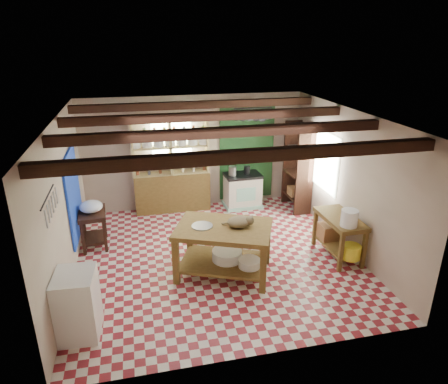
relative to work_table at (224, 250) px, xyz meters
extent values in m
cube|color=maroon|center=(-0.01, 0.54, -0.45)|extent=(5.00, 5.00, 0.02)
cube|color=#4D4C52|center=(-0.01, 0.54, 2.16)|extent=(5.00, 5.00, 0.02)
cube|color=#C0AE9B|center=(-0.01, 3.04, 0.86)|extent=(5.00, 0.04, 2.60)
cube|color=#C0AE9B|center=(-0.01, -1.96, 0.86)|extent=(5.00, 0.04, 2.60)
cube|color=#C0AE9B|center=(-2.51, 0.54, 0.86)|extent=(0.04, 5.00, 2.60)
cube|color=#C0AE9B|center=(2.49, 0.54, 0.86)|extent=(0.04, 5.00, 2.60)
cube|color=#371D13|center=(-0.01, 0.54, 2.04)|extent=(5.00, 3.80, 0.15)
cube|color=blue|center=(-2.48, 1.44, 0.66)|extent=(0.04, 1.40, 1.60)
cube|color=#1B431D|center=(1.24, 3.01, 0.81)|extent=(1.30, 0.04, 2.30)
cube|color=silver|center=(-0.51, 3.02, 1.26)|extent=(0.90, 0.02, 0.80)
cube|color=silver|center=(2.47, 1.54, 0.96)|extent=(0.02, 1.30, 1.20)
cube|color=black|center=(-2.45, -0.66, 1.34)|extent=(0.06, 0.90, 0.28)
cube|color=black|center=(1.24, 2.59, 1.74)|extent=(0.86, 0.12, 0.36)
cube|color=tan|center=(-0.56, 2.85, 0.66)|extent=(1.70, 0.34, 2.20)
cube|color=#371D13|center=(2.27, 2.34, 0.56)|extent=(0.40, 0.86, 2.00)
cube|color=brown|center=(0.00, 0.00, 0.00)|extent=(1.83, 1.55, 0.88)
cube|color=beige|center=(1.06, 2.69, -0.03)|extent=(0.85, 0.59, 0.81)
cube|color=#371D13|center=(-2.21, 1.48, -0.08)|extent=(0.53, 0.74, 0.72)
cube|color=white|center=(-2.23, -1.02, 0.02)|extent=(0.55, 0.65, 0.93)
cube|color=brown|center=(2.17, 0.10, -0.05)|extent=(0.57, 1.11, 0.79)
ellipsoid|color=olive|center=(0.25, -0.05, 0.53)|extent=(0.46, 0.38, 0.18)
cylinder|color=#AAAAB2|center=(-0.34, 0.09, 0.45)|extent=(0.46, 0.46, 0.02)
cylinder|color=white|center=(0.07, 0.03, -0.12)|extent=(0.67, 0.67, 0.18)
cylinder|color=white|center=(0.38, -0.27, -0.14)|extent=(0.48, 0.48, 0.13)
cylinder|color=#AAAAB2|center=(0.81, 2.68, 0.48)|extent=(0.19, 0.19, 0.21)
cylinder|color=black|center=(1.16, 2.69, 0.47)|extent=(0.15, 0.15, 0.19)
ellipsoid|color=white|center=(-2.21, 1.48, 0.39)|extent=(0.45, 0.45, 0.21)
cylinder|color=white|center=(2.13, -0.25, 0.49)|extent=(0.29, 0.29, 0.29)
cube|color=#97663D|center=(2.16, 0.40, -0.09)|extent=(0.42, 0.34, 0.29)
cylinder|color=yellow|center=(2.18, -0.35, -0.11)|extent=(0.34, 0.34, 0.24)
camera|label=1|loc=(-1.30, -5.74, 3.38)|focal=32.00mm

